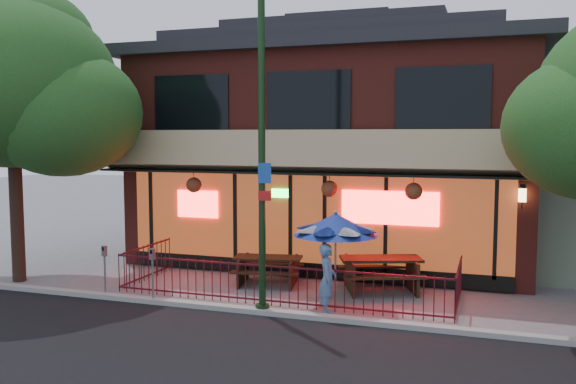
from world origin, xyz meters
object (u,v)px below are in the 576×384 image
(street_light, at_px, (262,175))
(parking_meter_near, at_px, (153,266))
(picnic_table_right, at_px, (381,269))
(parking_meter_far, at_px, (105,262))
(picnic_table_left, at_px, (268,266))
(pedestrian, at_px, (327,280))
(patio_umbrella, at_px, (336,224))
(street_tree_left, at_px, (15,75))

(street_light, bearing_deg, parking_meter_near, -178.41)
(picnic_table_right, bearing_deg, parking_meter_far, -156.40)
(parking_meter_far, bearing_deg, picnic_table_left, 36.45)
(street_light, relative_size, picnic_table_left, 3.48)
(street_light, xyz_separation_m, pedestrian, (1.45, 0.27, -2.34))
(parking_meter_near, xyz_separation_m, parking_meter_far, (-1.41, 0.08, -0.02))
(patio_umbrella, relative_size, pedestrian, 1.40)
(patio_umbrella, relative_size, parking_meter_near, 1.71)
(patio_umbrella, distance_m, parking_meter_far, 5.83)
(street_light, bearing_deg, patio_umbrella, 38.10)
(pedestrian, bearing_deg, street_tree_left, 75.57)
(street_light, height_order, patio_umbrella, street_light)
(pedestrian, bearing_deg, parking_meter_near, 83.61)
(street_light, distance_m, picnic_table_left, 3.74)
(parking_meter_near, bearing_deg, patio_umbrella, 15.79)
(picnic_table_right, relative_size, parking_meter_near, 1.87)
(picnic_table_left, height_order, picnic_table_right, picnic_table_right)
(street_tree_left, distance_m, pedestrian, 10.16)
(parking_meter_far, bearing_deg, street_tree_left, 166.43)
(street_tree_left, distance_m, parking_meter_far, 5.84)
(picnic_table_left, bearing_deg, picnic_table_right, 5.49)
(picnic_table_right, xyz_separation_m, pedestrian, (-0.76, -2.53, 0.23))
(picnic_table_right, bearing_deg, street_light, -128.22)
(picnic_table_left, height_order, patio_umbrella, patio_umbrella)
(patio_umbrella, distance_m, pedestrian, 1.41)
(picnic_table_right, distance_m, patio_umbrella, 2.31)
(street_tree_left, xyz_separation_m, picnic_table_left, (6.66, 1.72, -5.16))
(street_light, height_order, street_tree_left, street_tree_left)
(street_light, xyz_separation_m, picnic_table_left, (-0.80, 2.51, -2.64))
(street_light, height_order, parking_meter_far, street_light)
(street_light, distance_m, patio_umbrella, 2.17)
(pedestrian, bearing_deg, picnic_table_left, 34.05)
(street_light, height_order, picnic_table_left, street_light)
(street_light, distance_m, pedestrian, 2.76)
(parking_meter_far, bearing_deg, street_light, -0.04)
(street_light, bearing_deg, street_tree_left, 173.96)
(picnic_table_right, distance_m, parking_meter_near, 5.78)
(picnic_table_right, bearing_deg, patio_umbrella, -114.98)
(street_tree_left, bearing_deg, picnic_table_right, 11.77)
(pedestrian, height_order, parking_meter_near, pedestrian)
(patio_umbrella, height_order, pedestrian, patio_umbrella)
(street_light, height_order, parking_meter_near, street_light)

